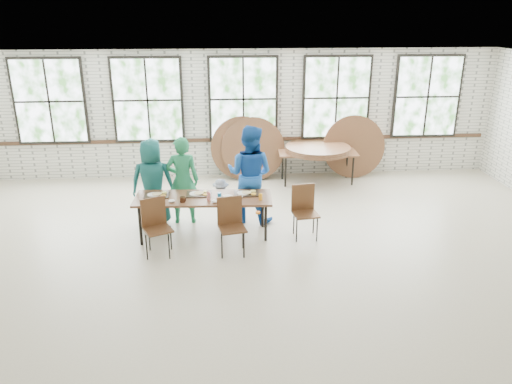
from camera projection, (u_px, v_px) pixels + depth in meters
room at (243, 101)px, 11.62m from camera, size 12.00×12.00×12.00m
dining_table at (203, 200)px, 8.78m from camera, size 2.44×0.92×0.74m
chair_near_left at (156, 222)px, 8.20m from camera, size 0.55×0.54×0.95m
chair_near_right at (231, 220)px, 8.26m from camera, size 0.49×0.48×0.95m
chair_spare at (304, 207)px, 8.83m from camera, size 0.47×0.46×0.95m
adult_teal at (153, 182)px, 9.27m from camera, size 0.81×0.53×1.64m
adult_green at (183, 180)px, 9.31m from camera, size 0.61×0.40×1.68m
toddler at (221, 200)px, 9.50m from camera, size 0.59×0.40×0.84m
adult_blue at (250, 174)px, 9.36m from camera, size 1.11×1.01×1.86m
storage_table at (318, 154)px, 11.54m from camera, size 1.83×0.84×0.74m
tabletop_clutter at (209, 196)px, 8.73m from camera, size 2.07×0.63×0.11m
round_tops_stacked at (318, 149)px, 11.50m from camera, size 1.50×1.50×0.13m
round_tops_leaning at (283, 148)px, 11.83m from camera, size 4.17×0.42×1.49m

